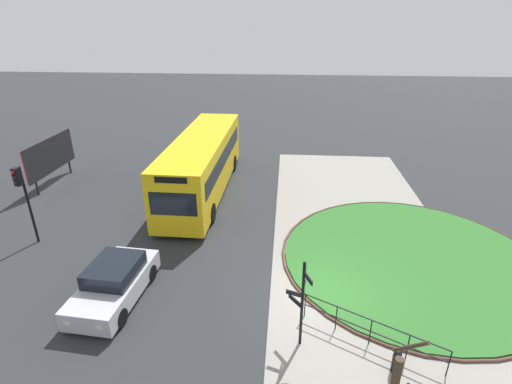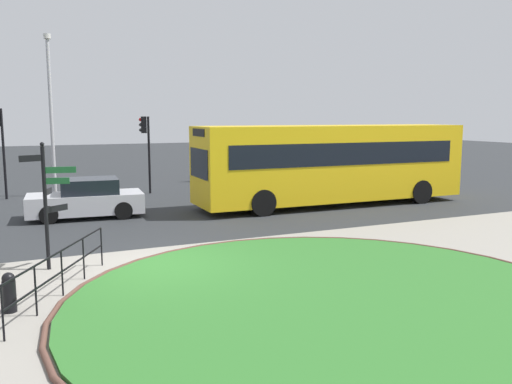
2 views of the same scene
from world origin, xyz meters
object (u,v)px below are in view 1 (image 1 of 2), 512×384
Objects in this scene: signpost_directional at (302,297)px; bollard_foreground at (396,361)px; car_far_lane at (115,283)px; billboard_left at (50,156)px; traffic_light_near at (22,189)px; bus_yellow at (202,163)px.

signpost_directional is 3.92× the size of bollard_foreground.
signpost_directional is 0.74× the size of car_far_lane.
bollard_foreground is 21.66m from billboard_left.
traffic_light_near is (3.40, 5.21, 2.02)m from car_far_lane.
billboard_left is at bearing -91.94° from bus_yellow.
bus_yellow is 3.14× the size of traffic_light_near.
bus_yellow is at bearing 177.17° from car_far_lane.
bollard_foreground is 15.91m from traffic_light_near.
bollard_foreground is 0.16× the size of billboard_left.
signpost_directional is 12.90m from traffic_light_near.
billboard_left is at bearing -144.86° from traffic_light_near.
traffic_light_near is 7.43m from billboard_left.
bus_yellow is at bearing -91.84° from billboard_left.
bollard_foreground is 0.19× the size of car_far_lane.
bollard_foreground is at bearing -108.13° from signpost_directional.
signpost_directional is 3.20m from bollard_foreground.
car_far_lane is at bearing 76.27° from signpost_directional.
bus_yellow is 2.76× the size of car_far_lane.
signpost_directional is at bearing 71.87° from bollard_foreground.
car_far_lane is 1.14× the size of traffic_light_near.
traffic_light_near is at bearing -118.42° from car_far_lane.
signpost_directional reaches higher than car_far_lane.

